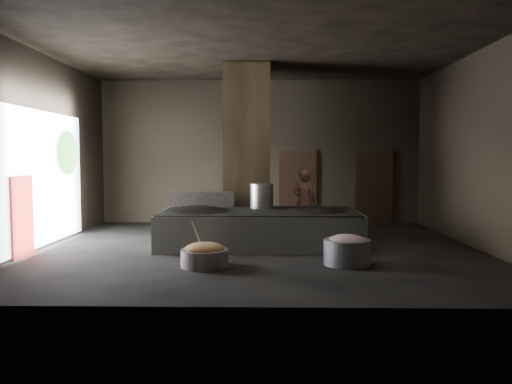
{
  "coord_description": "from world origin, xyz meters",
  "views": [
    {
      "loc": [
        0.2,
        -11.31,
        2.09
      ],
      "look_at": [
        -0.04,
        0.65,
        1.25
      ],
      "focal_mm": 35.0,
      "sensor_mm": 36.0,
      "label": 1
    }
  ],
  "objects_px": {
    "stock_pot": "(262,196)",
    "meat_basin": "(347,252)",
    "veg_basin": "(205,258)",
    "wok_right": "(317,214)",
    "wok_left": "(198,214)",
    "hearth_platform": "(259,229)",
    "cook": "(304,201)"
  },
  "relations": [
    {
      "from": "hearth_platform",
      "to": "veg_basin",
      "type": "xyz_separation_m",
      "value": [
        -1.01,
        -2.3,
        -0.24
      ]
    },
    {
      "from": "wok_right",
      "to": "cook",
      "type": "height_order",
      "value": "cook"
    },
    {
      "from": "stock_pot",
      "to": "meat_basin",
      "type": "height_order",
      "value": "stock_pot"
    },
    {
      "from": "hearth_platform",
      "to": "meat_basin",
      "type": "distance_m",
      "value": 2.7
    },
    {
      "from": "wok_right",
      "to": "meat_basin",
      "type": "relative_size",
      "value": 1.51
    },
    {
      "from": "wok_right",
      "to": "cook",
      "type": "distance_m",
      "value": 1.93
    },
    {
      "from": "hearth_platform",
      "to": "veg_basin",
      "type": "distance_m",
      "value": 2.52
    },
    {
      "from": "wok_left",
      "to": "wok_right",
      "type": "distance_m",
      "value": 2.8
    },
    {
      "from": "hearth_platform",
      "to": "veg_basin",
      "type": "bearing_deg",
      "value": -114.51
    },
    {
      "from": "stock_pot",
      "to": "wok_right",
      "type": "bearing_deg",
      "value": -21.04
    },
    {
      "from": "wok_right",
      "to": "stock_pot",
      "type": "xyz_separation_m",
      "value": [
        -1.3,
        0.5,
        0.38
      ]
    },
    {
      "from": "cook",
      "to": "hearth_platform",
      "type": "bearing_deg",
      "value": 66.36
    },
    {
      "from": "wok_right",
      "to": "hearth_platform",
      "type": "bearing_deg",
      "value": -177.88
    },
    {
      "from": "hearth_platform",
      "to": "stock_pot",
      "type": "height_order",
      "value": "stock_pot"
    },
    {
      "from": "veg_basin",
      "to": "wok_right",
      "type": "bearing_deg",
      "value": 44.86
    },
    {
      "from": "stock_pot",
      "to": "hearth_platform",
      "type": "bearing_deg",
      "value": -95.19
    },
    {
      "from": "stock_pot",
      "to": "cook",
      "type": "height_order",
      "value": "cook"
    },
    {
      "from": "meat_basin",
      "to": "cook",
      "type": "bearing_deg",
      "value": 97.46
    },
    {
      "from": "wok_right",
      "to": "meat_basin",
      "type": "bearing_deg",
      "value": -79.75
    },
    {
      "from": "hearth_platform",
      "to": "wok_left",
      "type": "bearing_deg",
      "value": -178.81
    },
    {
      "from": "veg_basin",
      "to": "meat_basin",
      "type": "distance_m",
      "value": 2.75
    },
    {
      "from": "veg_basin",
      "to": "hearth_platform",
      "type": "bearing_deg",
      "value": 66.28
    },
    {
      "from": "wok_left",
      "to": "meat_basin",
      "type": "distance_m",
      "value": 3.8
    },
    {
      "from": "wok_left",
      "to": "veg_basin",
      "type": "relative_size",
      "value": 1.61
    },
    {
      "from": "wok_left",
      "to": "cook",
      "type": "xyz_separation_m",
      "value": [
        2.65,
        2.02,
        0.13
      ]
    },
    {
      "from": "wok_left",
      "to": "cook",
      "type": "distance_m",
      "value": 3.34
    },
    {
      "from": "hearth_platform",
      "to": "veg_basin",
      "type": "height_order",
      "value": "hearth_platform"
    },
    {
      "from": "wok_left",
      "to": "veg_basin",
      "type": "height_order",
      "value": "wok_left"
    },
    {
      "from": "stock_pot",
      "to": "wok_left",
      "type": "bearing_deg",
      "value": -158.2
    },
    {
      "from": "hearth_platform",
      "to": "cook",
      "type": "distance_m",
      "value": 2.36
    },
    {
      "from": "cook",
      "to": "meat_basin",
      "type": "xyz_separation_m",
      "value": [
        0.53,
        -4.04,
        -0.63
      ]
    },
    {
      "from": "cook",
      "to": "wok_left",
      "type": "bearing_deg",
      "value": 45.07
    }
  ]
}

